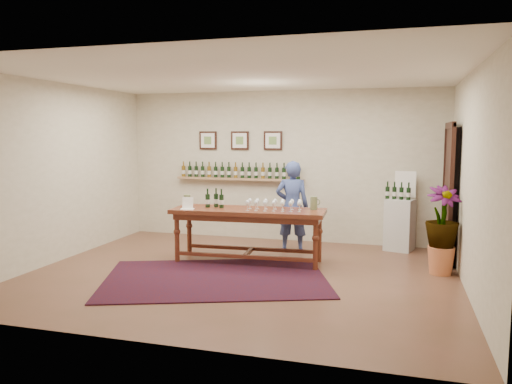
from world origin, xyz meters
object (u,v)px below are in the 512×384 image
(display_pedestal, at_px, (400,225))
(person, at_px, (292,206))
(tasting_table, at_px, (248,217))
(potted_plant, at_px, (442,230))

(display_pedestal, relative_size, person, 0.57)
(display_pedestal, height_order, person, person)
(tasting_table, distance_m, potted_plant, 2.85)
(display_pedestal, bearing_deg, potted_plant, -67.85)
(display_pedestal, distance_m, person, 1.90)
(potted_plant, bearing_deg, tasting_table, -177.73)
(display_pedestal, xyz_separation_m, potted_plant, (0.57, -1.41, 0.19))
(tasting_table, bearing_deg, display_pedestal, 30.77)
(tasting_table, distance_m, display_pedestal, 2.75)
(tasting_table, height_order, display_pedestal, display_pedestal)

